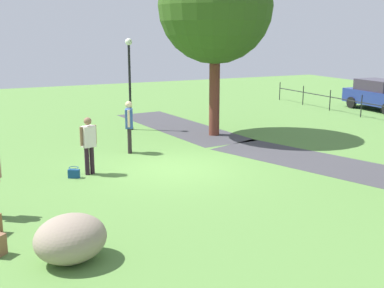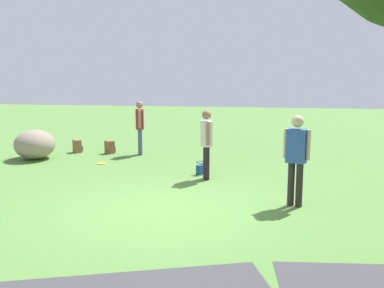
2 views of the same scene
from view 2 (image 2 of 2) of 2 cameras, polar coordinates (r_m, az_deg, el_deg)
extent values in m
plane|color=#56833C|center=(8.28, -3.48, -8.57)|extent=(48.00, 48.00, 0.00)
ellipsoid|color=gray|center=(13.71, -19.74, -0.05)|extent=(1.53, 1.63, 0.86)
cylinder|color=black|center=(10.40, 1.93, -2.53)|extent=(0.13, 0.13, 0.80)
cylinder|color=black|center=(10.56, 1.81, -2.35)|extent=(0.13, 0.13, 0.80)
cube|color=silver|center=(10.36, 1.89, 1.37)|extent=(0.33, 0.41, 0.60)
cylinder|color=#865F47|center=(10.14, 2.07, 1.39)|extent=(0.08, 0.08, 0.54)
cylinder|color=#865F47|center=(10.57, 1.72, 1.72)|extent=(0.08, 0.08, 0.54)
sphere|color=#865F47|center=(10.31, 1.90, 3.80)|extent=(0.22, 0.22, 0.22)
cylinder|color=#2B2224|center=(8.60, 13.76, -5.19)|extent=(0.13, 0.13, 0.85)
cylinder|color=#2B2224|center=(8.64, 12.73, -5.08)|extent=(0.13, 0.13, 0.85)
cube|color=#31529E|center=(8.47, 13.43, -0.25)|extent=(0.42, 0.35, 0.64)
cylinder|color=beige|center=(8.41, 14.88, -0.13)|extent=(0.08, 0.08, 0.57)
cylinder|color=beige|center=(8.52, 12.02, 0.11)|extent=(0.08, 0.08, 0.57)
sphere|color=beige|center=(8.40, 13.55, 2.88)|extent=(0.23, 0.23, 0.23)
cylinder|color=#4B5179|center=(13.72, -6.74, 0.33)|extent=(0.13, 0.13, 0.80)
cylinder|color=#4B5179|center=(13.56, -6.75, 0.23)|extent=(0.13, 0.13, 0.80)
cube|color=#AB2838|center=(13.55, -6.80, 3.22)|extent=(0.32, 0.41, 0.60)
cylinder|color=#9F7A5F|center=(13.76, -6.78, 3.46)|extent=(0.08, 0.08, 0.54)
cylinder|color=#9F7A5F|center=(13.33, -6.83, 3.26)|extent=(0.08, 0.08, 0.54)
sphere|color=#9F7A5F|center=(13.51, -6.84, 5.08)|extent=(0.22, 0.22, 0.22)
cube|color=navy|center=(11.05, 1.24, -3.31)|extent=(0.25, 0.34, 0.24)
torus|color=navy|center=(11.01, 1.24, -2.40)|extent=(0.36, 0.36, 0.02)
cube|color=brown|center=(14.44, -14.70, -0.27)|extent=(0.34, 0.34, 0.40)
cube|color=olive|center=(14.49, -14.20, -0.54)|extent=(0.18, 0.18, 0.18)
cube|color=brown|center=(14.02, -10.65, -0.41)|extent=(0.34, 0.32, 0.40)
cube|color=brown|center=(14.10, -10.21, -0.67)|extent=(0.19, 0.16, 0.18)
cylinder|color=yellow|center=(12.52, -11.67, -2.51)|extent=(0.26, 0.26, 0.02)
camera|label=1|loc=(20.14, -39.81, 11.53)|focal=46.55mm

